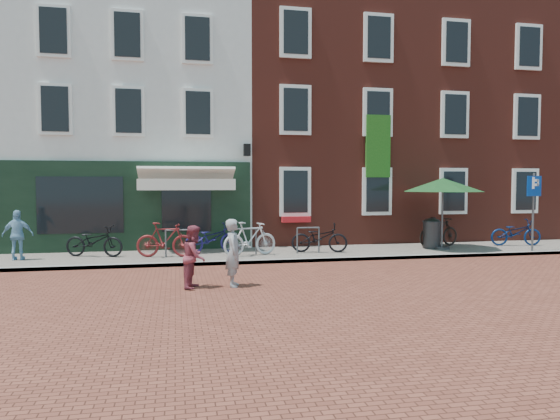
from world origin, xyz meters
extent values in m
plane|color=brown|center=(0.00, 0.00, 0.00)|extent=(80.00, 80.00, 0.00)
cube|color=slate|center=(1.00, 1.50, 0.05)|extent=(24.00, 3.00, 0.10)
cube|color=silver|center=(-5.00, 7.00, 4.50)|extent=(8.00, 8.00, 9.00)
cube|color=maroon|center=(2.00, 7.00, 5.00)|extent=(6.00, 8.00, 10.00)
cube|color=maroon|center=(8.00, 7.00, 5.00)|extent=(6.00, 8.00, 10.00)
cylinder|color=#2D2D2F|center=(4.93, 1.60, 0.54)|extent=(0.59, 0.59, 0.88)
ellipsoid|color=#2D2D2F|center=(4.93, 1.60, 1.05)|extent=(0.59, 0.59, 0.26)
cylinder|color=#4C4C4F|center=(7.74, 0.25, 1.36)|extent=(0.07, 0.07, 2.51)
cube|color=navy|center=(7.74, 0.23, 2.20)|extent=(0.50, 0.04, 0.65)
cylinder|color=#4C4C4F|center=(5.13, 1.30, 0.14)|extent=(0.50, 0.50, 0.08)
cylinder|color=#4C4C4F|center=(5.13, 1.30, 1.22)|extent=(0.06, 0.06, 2.24)
cone|color=#17451C|center=(5.13, 1.30, 2.34)|extent=(2.66, 2.66, 0.45)
imported|color=gray|center=(-2.30, -2.96, 0.75)|extent=(0.43, 0.59, 1.50)
imported|color=brown|center=(-3.16, -2.93, 0.69)|extent=(0.69, 0.79, 1.37)
imported|color=#77A6C6|center=(-7.96, 1.49, 0.81)|extent=(0.84, 0.35, 1.43)
imported|color=black|center=(-5.94, 1.75, 0.56)|extent=(1.87, 1.14, 0.93)
imported|color=maroon|center=(-3.86, 1.22, 0.62)|extent=(1.77, 0.77, 1.03)
imported|color=navy|center=(-2.45, 1.88, 0.56)|extent=(1.87, 1.09, 0.93)
imported|color=#BDBCC0|center=(-1.36, 1.01, 0.62)|extent=(1.78, 0.94, 1.03)
imported|color=black|center=(0.90, 1.32, 0.56)|extent=(1.87, 1.02, 0.93)
imported|color=black|center=(5.35, 1.90, 0.62)|extent=(1.78, 0.91, 1.03)
imported|color=#061C49|center=(8.14, 1.60, 0.56)|extent=(1.85, 0.92, 0.93)
camera|label=1|loc=(-3.54, -14.08, 2.28)|focal=32.53mm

